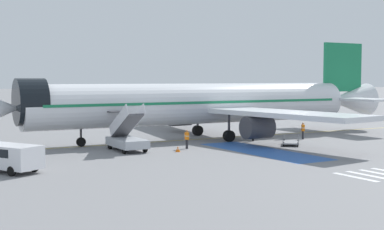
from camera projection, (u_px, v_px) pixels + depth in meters
ground_plane at (197, 138)px, 55.34m from camera, size 600.00×600.00×0.00m
apron_leadline_yellow at (198, 139)px, 54.49m from camera, size 79.03×2.50×0.01m
apron_stand_patch_blue at (262, 151)px, 45.48m from camera, size 4.07×13.87×0.01m
apron_walkway_bar_0 at (355, 177)px, 33.44m from camera, size 0.44×3.60×0.01m
apron_walkway_bar_1 at (369, 175)px, 34.04m from camera, size 0.44×3.60×0.01m
apron_walkway_bar_2 at (381, 174)px, 34.65m from camera, size 0.44×3.60×0.01m
airliner at (204, 104)px, 54.54m from camera, size 45.81×36.27×10.38m
boarding_stairs_forward at (127, 139)px, 45.78m from camera, size 2.34×5.28×4.12m
fuel_tanker at (164, 107)px, 81.95m from camera, size 9.15×3.60×3.68m
service_van_1 at (7, 155)px, 35.27m from camera, size 4.21×5.35×1.82m
baggage_cart at (291, 142)px, 49.55m from camera, size 2.85×2.94×0.87m
ground_crew_0 at (303, 129)px, 54.51m from camera, size 0.37×0.48×1.72m
ground_crew_1 at (187, 138)px, 47.02m from camera, size 0.24×0.44×1.67m
ground_crew_2 at (253, 131)px, 52.86m from camera, size 0.31×0.47×1.70m
traffic_cone_0 at (178, 149)px, 45.08m from camera, size 0.42×0.42×0.47m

